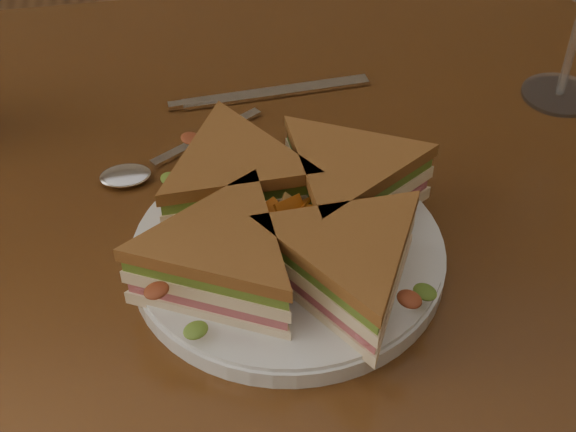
# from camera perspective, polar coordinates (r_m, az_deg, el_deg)

# --- Properties ---
(table) EXTENTS (1.20, 0.80, 0.75)m
(table) POSITION_cam_1_polar(r_m,az_deg,el_deg) (0.80, -2.02, -3.97)
(table) COLOR #3B1F0D
(table) RESTS_ON ground
(plate) EXTENTS (0.26, 0.26, 0.02)m
(plate) POSITION_cam_1_polar(r_m,az_deg,el_deg) (0.66, -0.00, -2.68)
(plate) COLOR white
(plate) RESTS_ON table
(sandwich_wedges) EXTENTS (0.32, 0.32, 0.06)m
(sandwich_wedges) POSITION_cam_1_polar(r_m,az_deg,el_deg) (0.64, -0.00, -0.33)
(sandwich_wedges) COLOR #FFE7BC
(sandwich_wedges) RESTS_ON plate
(crisps_mound) EXTENTS (0.09, 0.09, 0.05)m
(crisps_mound) POSITION_cam_1_polar(r_m,az_deg,el_deg) (0.64, -0.00, -0.59)
(crisps_mound) COLOR orange
(crisps_mound) RESTS_ON plate
(spoon) EXTENTS (0.16, 0.10, 0.01)m
(spoon) POSITION_cam_1_polar(r_m,az_deg,el_deg) (0.76, -10.05, 3.49)
(spoon) COLOR silver
(spoon) RESTS_ON table
(knife) EXTENTS (0.22, 0.03, 0.00)m
(knife) POSITION_cam_1_polar(r_m,az_deg,el_deg) (0.85, -1.77, 8.63)
(knife) COLOR silver
(knife) RESTS_ON table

